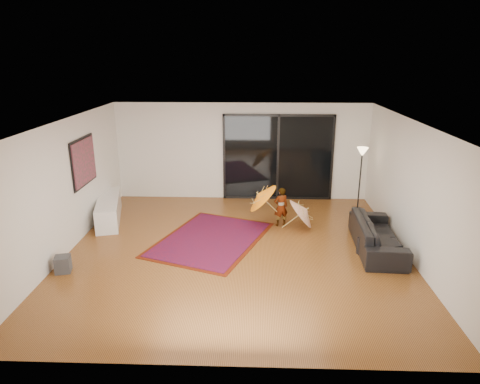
{
  "coord_description": "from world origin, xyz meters",
  "views": [
    {
      "loc": [
        0.36,
        -8.16,
        3.94
      ],
      "look_at": [
        0.05,
        0.62,
        1.1
      ],
      "focal_mm": 32.0,
      "sensor_mm": 36.0,
      "label": 1
    }
  ],
  "objects_px": {
    "sofa": "(377,235)",
    "child": "(281,207)",
    "ottoman": "(379,249)",
    "media_console": "(109,209)"
  },
  "relations": [
    {
      "from": "media_console",
      "to": "ottoman",
      "type": "relative_size",
      "value": 3.16
    },
    {
      "from": "sofa",
      "to": "child",
      "type": "relative_size",
      "value": 2.29
    },
    {
      "from": "sofa",
      "to": "child",
      "type": "xyz_separation_m",
      "value": [
        -1.96,
        1.24,
        0.16
      ]
    },
    {
      "from": "media_console",
      "to": "child",
      "type": "distance_m",
      "value": 4.25
    },
    {
      "from": "media_console",
      "to": "sofa",
      "type": "distance_m",
      "value": 6.37
    },
    {
      "from": "sofa",
      "to": "ottoman",
      "type": "xyz_separation_m",
      "value": [
        -0.06,
        -0.41,
        -0.14
      ]
    },
    {
      "from": "sofa",
      "to": "child",
      "type": "height_order",
      "value": "child"
    },
    {
      "from": "media_console",
      "to": "sofa",
      "type": "xyz_separation_m",
      "value": [
        6.2,
        -1.47,
        0.04
      ]
    },
    {
      "from": "media_console",
      "to": "child",
      "type": "relative_size",
      "value": 2.11
    },
    {
      "from": "ottoman",
      "to": "sofa",
      "type": "bearing_deg",
      "value": 81.2
    }
  ]
}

